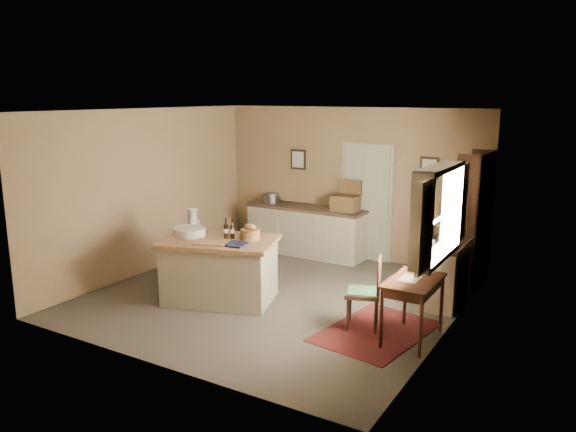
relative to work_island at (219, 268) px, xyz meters
The scene contains 16 objects.
ground 0.96m from the work_island, 41.17° to the left, with size 5.00×5.00×0.00m, color brown.
wall_back 3.23m from the work_island, 78.46° to the left, with size 5.00×0.10×2.70m, color #907150.
wall_front 2.23m from the work_island, 72.38° to the right, with size 5.00×0.10×2.70m, color #907150.
wall_left 2.14m from the work_island, 163.87° to the left, with size 0.10×5.00×2.70m, color #907150.
wall_right 3.29m from the work_island, ahead, with size 0.10×5.00×2.70m, color #907150.
ceiling 2.37m from the work_island, 41.17° to the left, with size 5.00×5.00×0.00m, color silver.
door 3.22m from the work_island, 72.13° to the left, with size 0.97×0.06×2.11m, color #AAAD8F.
framed_prints 3.37m from the work_island, 74.79° to the left, with size 2.82×0.02×0.38m.
window 3.24m from the work_island, ahead, with size 0.25×1.99×1.12m.
work_island is the anchor object (origin of this frame).
sideboard 2.74m from the work_island, 91.61° to the left, with size 2.26×0.64×1.18m.
rug 2.42m from the work_island, ahead, with size 1.10×1.60×0.01m, color #431212.
writing_desk 2.83m from the work_island, ahead, with size 0.55×0.90×0.82m.
desk_chair 2.16m from the work_island, ahead, with size 0.43×0.43×0.92m, color #321E14, non-canonical shape.
right_cabinet 3.19m from the work_island, 27.89° to the left, with size 0.53×0.95×0.99m.
shelving_unit 3.95m from the work_island, 40.52° to the left, with size 0.35×0.93×2.08m.
Camera 1 is at (4.15, -6.66, 2.92)m, focal length 35.00 mm.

